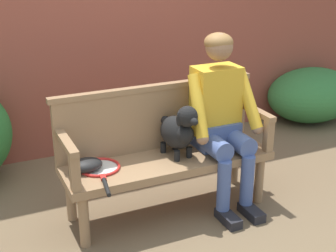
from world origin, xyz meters
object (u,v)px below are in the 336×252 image
person_seated (221,115)px  dog_on_bench (179,130)px  garden_bench (168,166)px  baseball_glove (87,165)px  tennis_racket (100,169)px

person_seated → dog_on_bench: 0.35m
person_seated → dog_on_bench: person_seated is taller
garden_bench → person_seated: (0.43, -0.01, 0.34)m
person_seated → baseball_glove: bearing=177.2°
tennis_racket → garden_bench: bearing=-1.8°
person_seated → dog_on_bench: bearing=179.9°
tennis_racket → baseball_glove: baseball_glove is taller
baseball_glove → person_seated: bearing=-4.8°
person_seated → dog_on_bench: size_ratio=3.13×
person_seated → tennis_racket: 0.97m
person_seated → tennis_racket: size_ratio=2.26×
garden_bench → dog_on_bench: bearing=-5.6°
dog_on_bench → tennis_racket: bearing=177.7°
garden_bench → baseball_glove: 0.61m
garden_bench → dog_on_bench: 0.28m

